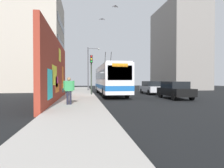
{
  "coord_description": "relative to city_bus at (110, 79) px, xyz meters",
  "views": [
    {
      "loc": [
        -20.35,
        1.27,
        1.7
      ],
      "look_at": [
        -0.37,
        -1.72,
        1.3
      ],
      "focal_mm": 31.39,
      "sensor_mm": 36.0,
      "label": 1
    }
  ],
  "objects": [
    {
      "name": "city_bus",
      "position": [
        0.0,
        0.0,
        0.0
      ],
      "size": [
        12.36,
        2.49,
        5.11
      ],
      "color": "silver",
      "rests_on": "ground_plane"
    },
    {
      "name": "flying_pigeons",
      "position": [
        -4.05,
        1.35,
        6.66
      ],
      "size": [
        5.8,
        3.45,
        0.68
      ],
      "color": "slate"
    },
    {
      "name": "building_far_right",
      "position": [
        13.59,
        -15.2,
        6.07
      ],
      "size": [
        12.26,
        6.76,
        15.84
      ],
      "color": "gray",
      "rests_on": "ground_plane"
    },
    {
      "name": "parked_car_black",
      "position": [
        -5.46,
        -5.2,
        -1.01
      ],
      "size": [
        4.22,
        1.84,
        1.58
      ],
      "color": "black",
      "rests_on": "ground_plane"
    },
    {
      "name": "traffic_light",
      "position": [
        -0.92,
        2.15,
        1.17
      ],
      "size": [
        0.49,
        0.28,
        4.26
      ],
      "color": "#2D382D",
      "rests_on": "sidewalk_slab"
    },
    {
      "name": "street_lamp",
      "position": [
        8.19,
        2.04,
        2.1
      ],
      "size": [
        0.44,
        1.88,
        6.58
      ],
      "color": "#4C4C51",
      "rests_on": "sidewalk_slab"
    },
    {
      "name": "graffiti_wall",
      "position": [
        -6.36,
        5.15,
        0.6
      ],
      "size": [
        12.87,
        0.32,
        4.91
      ],
      "color": "maroon",
      "rests_on": "ground_plane"
    },
    {
      "name": "building_far_left",
      "position": [
        10.89,
        11.0,
        5.61
      ],
      "size": [
        11.45,
        8.93,
        14.91
      ],
      "color": "#B2A899",
      "rests_on": "ground_plane"
    },
    {
      "name": "sidewalk_slab",
      "position": [
        -1.79,
        3.4,
        -1.77
      ],
      "size": [
        48.0,
        3.2,
        0.15
      ],
      "primitive_type": "cube",
      "color": "#ADA8A0",
      "rests_on": "ground_plane"
    },
    {
      "name": "parked_car_silver",
      "position": [
        0.63,
        -5.2,
        -1.01
      ],
      "size": [
        4.25,
        1.84,
        1.58
      ],
      "color": "#B7B7BC",
      "rests_on": "ground_plane"
    },
    {
      "name": "pedestrian_near_wall",
      "position": [
        -9.46,
        3.95,
        -0.67
      ],
      "size": [
        0.23,
        0.77,
        1.74
      ],
      "color": "#1E1E2D",
      "rests_on": "sidewalk_slab"
    },
    {
      "name": "ground_plane",
      "position": [
        -1.79,
        1.8,
        -1.85
      ],
      "size": [
        80.0,
        80.0,
        0.0
      ],
      "primitive_type": "plane",
      "color": "black"
    }
  ]
}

